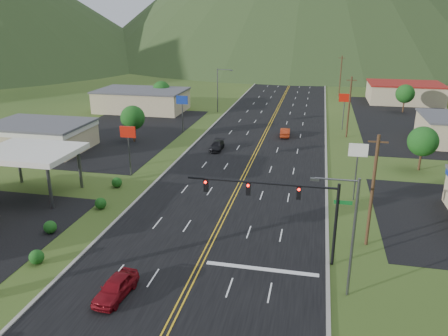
% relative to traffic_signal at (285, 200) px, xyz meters
% --- Properties ---
extents(traffic_signal, '(13.10, 0.43, 7.00)m').
position_rel_traffic_signal_xyz_m(traffic_signal, '(0.00, 0.00, 0.00)').
color(traffic_signal, black).
rests_on(traffic_signal, ground).
extents(streetlight_east, '(3.28, 0.25, 9.00)m').
position_rel_traffic_signal_xyz_m(streetlight_east, '(4.70, -4.00, -0.15)').
color(streetlight_east, '#59595E').
rests_on(streetlight_east, ground).
extents(streetlight_west, '(3.28, 0.25, 9.00)m').
position_rel_traffic_signal_xyz_m(streetlight_west, '(-18.16, 56.00, -0.15)').
color(streetlight_west, '#59595E').
rests_on(streetlight_west, ground).
extents(gas_canopy, '(10.00, 8.00, 5.30)m').
position_rel_traffic_signal_xyz_m(gas_canopy, '(-28.48, 8.00, -0.46)').
color(gas_canopy, white).
rests_on(gas_canopy, ground).
extents(building_west_mid, '(14.40, 10.40, 4.10)m').
position_rel_traffic_signal_xyz_m(building_west_mid, '(-38.48, 24.00, -3.06)').
color(building_west_mid, '#CDB98E').
rests_on(building_west_mid, ground).
extents(building_west_far, '(18.40, 11.40, 4.50)m').
position_rel_traffic_signal_xyz_m(building_west_far, '(-34.48, 54.00, -3.07)').
color(building_west_far, '#CDB98E').
rests_on(building_west_far, ground).
extents(building_east_far, '(16.40, 12.40, 4.50)m').
position_rel_traffic_signal_xyz_m(building_east_far, '(21.52, 76.00, -3.07)').
color(building_east_far, '#CDB98E').
rests_on(building_east_far, ground).
extents(pole_sign_west_a, '(2.00, 0.18, 6.40)m').
position_rel_traffic_signal_xyz_m(pole_sign_west_a, '(-20.48, 16.00, -0.28)').
color(pole_sign_west_a, '#59595E').
rests_on(pole_sign_west_a, ground).
extents(pole_sign_west_b, '(2.00, 0.18, 6.40)m').
position_rel_traffic_signal_xyz_m(pole_sign_west_b, '(-20.48, 38.00, -0.28)').
color(pole_sign_west_b, '#59595E').
rests_on(pole_sign_west_b, ground).
extents(pole_sign_east_a, '(2.00, 0.18, 6.40)m').
position_rel_traffic_signal_xyz_m(pole_sign_east_a, '(6.52, 14.00, -0.28)').
color(pole_sign_east_a, '#59595E').
rests_on(pole_sign_east_a, ground).
extents(pole_sign_east_b, '(2.00, 0.18, 6.40)m').
position_rel_traffic_signal_xyz_m(pole_sign_east_b, '(6.52, 46.00, -0.28)').
color(pole_sign_east_b, '#59595E').
rests_on(pole_sign_east_b, ground).
extents(tree_west_a, '(3.84, 3.84, 5.82)m').
position_rel_traffic_signal_xyz_m(tree_west_a, '(-26.48, 31.00, -1.44)').
color(tree_west_a, '#382314').
rests_on(tree_west_a, ground).
extents(tree_west_b, '(3.84, 3.84, 5.82)m').
position_rel_traffic_signal_xyz_m(tree_west_b, '(-31.48, 58.00, -1.44)').
color(tree_west_b, '#382314').
rests_on(tree_west_b, ground).
extents(tree_east_a, '(3.84, 3.84, 5.82)m').
position_rel_traffic_signal_xyz_m(tree_east_a, '(15.52, 26.00, -1.44)').
color(tree_east_a, '#382314').
rests_on(tree_east_a, ground).
extents(tree_east_b, '(3.84, 3.84, 5.82)m').
position_rel_traffic_signal_xyz_m(tree_east_b, '(19.52, 64.00, -1.44)').
color(tree_east_b, '#382314').
rests_on(tree_east_b, ground).
extents(utility_pole_a, '(1.60, 0.28, 10.00)m').
position_rel_traffic_signal_xyz_m(utility_pole_a, '(7.02, 4.00, -0.20)').
color(utility_pole_a, '#382314').
rests_on(utility_pole_a, ground).
extents(utility_pole_b, '(1.60, 0.28, 10.00)m').
position_rel_traffic_signal_xyz_m(utility_pole_b, '(7.02, 41.00, -0.20)').
color(utility_pole_b, '#382314').
rests_on(utility_pole_b, ground).
extents(utility_pole_c, '(1.60, 0.28, 10.00)m').
position_rel_traffic_signal_xyz_m(utility_pole_c, '(7.02, 81.00, -0.20)').
color(utility_pole_c, '#382314').
rests_on(utility_pole_c, ground).
extents(utility_pole_d, '(1.60, 0.28, 10.00)m').
position_rel_traffic_signal_xyz_m(utility_pole_d, '(7.02, 121.00, -0.20)').
color(utility_pole_d, '#382314').
rests_on(utility_pole_d, ground).
extents(car_red_near, '(2.18, 4.54, 1.50)m').
position_rel_traffic_signal_xyz_m(car_red_near, '(-11.21, -7.78, -4.58)').
color(car_red_near, maroon).
rests_on(car_red_near, ground).
extents(car_dark_mid, '(1.84, 4.36, 1.26)m').
position_rel_traffic_signal_xyz_m(car_dark_mid, '(-12.40, 29.20, -4.70)').
color(car_dark_mid, black).
rests_on(car_dark_mid, ground).
extents(car_red_far, '(1.74, 4.45, 1.44)m').
position_rel_traffic_signal_xyz_m(car_red_far, '(-3.01, 39.19, -4.61)').
color(car_red_far, '#9A2A10').
rests_on(car_red_far, ground).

